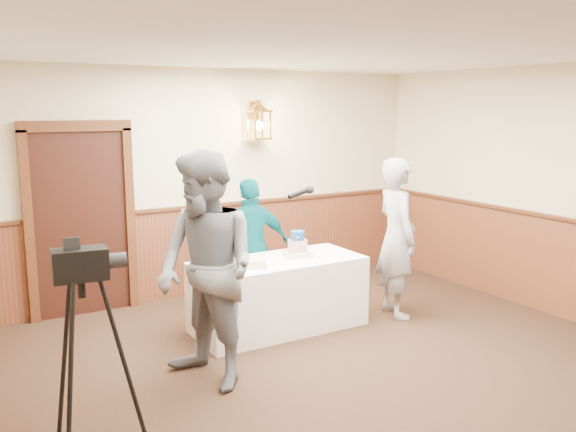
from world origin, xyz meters
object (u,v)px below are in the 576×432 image
tiered_cake (297,246)px  sheet_cake_yellow (248,263)px  sheet_cake_green (209,262)px  interviewer (207,270)px  baker (397,238)px  tv_camera_rig (86,362)px  assistant_p (252,246)px  display_table (278,294)px

tiered_cake → sheet_cake_yellow: bearing=-169.8°
sheet_cake_green → interviewer: interviewer is taller
baker → tv_camera_rig: 3.79m
assistant_p → tv_camera_rig: 3.03m
display_table → sheet_cake_yellow: sheet_cake_yellow is taller
display_table → sheet_cake_green: bearing=166.6°
display_table → tiered_cake: bearing=10.3°
display_table → baker: bearing=-13.0°
interviewer → assistant_p: interviewer is taller
sheet_cake_green → baker: size_ratio=0.16×
display_table → interviewer: bearing=-144.1°
tiered_cake → assistant_p: 0.63m
tv_camera_rig → assistant_p: bearing=47.1°
sheet_cake_green → baker: (2.06, -0.48, 0.11)m
sheet_cake_yellow → interviewer: size_ratio=0.18×
display_table → tv_camera_rig: (-2.28, -1.39, 0.27)m
tiered_cake → interviewer: (-1.43, -0.90, 0.14)m
interviewer → tv_camera_rig: 1.29m
sheet_cake_yellow → assistant_p: (0.39, 0.68, -0.01)m
interviewer → tv_camera_rig: size_ratio=1.40×
display_table → baker: (1.34, -0.31, 0.52)m
assistant_p → tv_camera_rig: bearing=47.3°
tiered_cake → tv_camera_rig: bearing=-150.6°
tiered_cake → assistant_p: (-0.27, 0.56, -0.08)m
sheet_cake_yellow → interviewer: (-0.78, -0.78, 0.21)m
sheet_cake_yellow → baker: baker is taller
tiered_cake → assistant_p: bearing=115.6°
display_table → tiered_cake: tiered_cake is taller
tiered_cake → assistant_p: size_ratio=0.20×
tiered_cake → sheet_cake_yellow: 0.67m
display_table → interviewer: interviewer is taller
interviewer → baker: 2.57m
baker → assistant_p: 1.63m
display_table → tiered_cake: size_ratio=5.88×
tiered_cake → sheet_cake_yellow: tiered_cake is taller
interviewer → baker: size_ratio=1.11×
assistant_p → sheet_cake_yellow: bearing=66.3°
display_table → baker: baker is taller
tiered_cake → tv_camera_rig: 2.93m
sheet_cake_yellow → baker: 1.75m
sheet_cake_green → tv_camera_rig: (-1.57, -1.56, -0.14)m
interviewer → assistant_p: 1.88m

